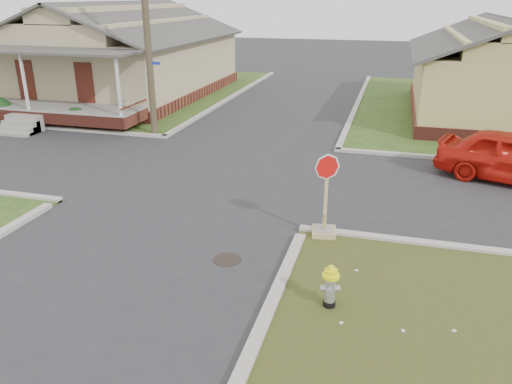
# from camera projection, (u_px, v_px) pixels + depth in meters

# --- Properties ---
(ground) EXTENTS (120.00, 120.00, 0.00)m
(ground) POSITION_uv_depth(u_px,v_px,m) (149.00, 238.00, 12.24)
(ground) COLOR #2C2C2F
(ground) RESTS_ON ground
(verge_far_left) EXTENTS (19.00, 19.00, 0.05)m
(verge_far_left) POSITION_uv_depth(u_px,v_px,m) (93.00, 89.00, 31.59)
(verge_far_left) COLOR #2C4518
(verge_far_left) RESTS_ON ground
(curbs) EXTENTS (80.00, 40.00, 0.12)m
(curbs) POSITION_uv_depth(u_px,v_px,m) (217.00, 173.00, 16.73)
(curbs) COLOR #ADA89C
(curbs) RESTS_ON ground
(manhole) EXTENTS (0.64, 0.64, 0.01)m
(manhole) POSITION_uv_depth(u_px,v_px,m) (227.00, 259.00, 11.25)
(manhole) COLOR black
(manhole) RESTS_ON ground
(corner_house) EXTENTS (10.10, 15.50, 5.30)m
(corner_house) POSITION_uv_depth(u_px,v_px,m) (121.00, 56.00, 28.83)
(corner_house) COLOR maroon
(corner_house) RESTS_ON ground
(side_house_yellow) EXTENTS (7.60, 11.60, 4.70)m
(side_house_yellow) POSITION_uv_depth(u_px,v_px,m) (495.00, 71.00, 23.75)
(side_house_yellow) COLOR maroon
(side_house_yellow) RESTS_ON ground
(utility_pole) EXTENTS (1.80, 0.28, 9.00)m
(utility_pole) POSITION_uv_depth(u_px,v_px,m) (146.00, 20.00, 19.54)
(utility_pole) COLOR #403524
(utility_pole) RESTS_ON ground
(fire_hydrant) EXTENTS (0.33, 0.33, 0.88)m
(fire_hydrant) POSITION_uv_depth(u_px,v_px,m) (330.00, 284.00, 9.33)
(fire_hydrant) COLOR black
(fire_hydrant) RESTS_ON ground
(stop_sign) EXTENTS (0.59, 0.58, 2.09)m
(stop_sign) POSITION_uv_depth(u_px,v_px,m) (325.00, 218.00, 12.16)
(stop_sign) COLOR tan
(stop_sign) RESTS_ON ground
(hedge_right) EXTENTS (1.24, 1.02, 0.95)m
(hedge_right) POSITION_uv_depth(u_px,v_px,m) (76.00, 117.00, 22.16)
(hedge_right) COLOR #153915
(hedge_right) RESTS_ON verge_far_left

